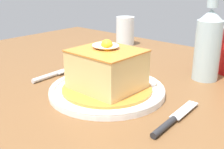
# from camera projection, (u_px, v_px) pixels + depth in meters

# --- Properties ---
(dining_table) EXTENTS (1.40, 0.94, 0.75)m
(dining_table) POSITION_uv_depth(u_px,v_px,m) (124.00, 123.00, 0.72)
(dining_table) COLOR brown
(dining_table) RESTS_ON ground_plane
(main_plate) EXTENTS (0.26, 0.26, 0.02)m
(main_plate) POSITION_uv_depth(u_px,v_px,m) (106.00, 90.00, 0.64)
(main_plate) COLOR white
(main_plate) RESTS_ON dining_table
(sandwich_meal) EXTENTS (0.20, 0.20, 0.11)m
(sandwich_meal) POSITION_uv_depth(u_px,v_px,m) (106.00, 71.00, 0.63)
(sandwich_meal) COLOR orange
(sandwich_meal) RESTS_ON main_plate
(fork) EXTENTS (0.02, 0.14, 0.01)m
(fork) POSITION_uv_depth(u_px,v_px,m) (51.00, 75.00, 0.74)
(fork) COLOR silver
(fork) RESTS_ON dining_table
(knife) EXTENTS (0.03, 0.17, 0.01)m
(knife) POSITION_uv_depth(u_px,v_px,m) (170.00, 122.00, 0.51)
(knife) COLOR #262628
(knife) RESTS_ON dining_table
(beer_bottle_clear_far) EXTENTS (0.06, 0.06, 0.27)m
(beer_bottle_clear_far) POSITION_uv_depth(u_px,v_px,m) (208.00, 41.00, 0.70)
(beer_bottle_clear_far) COLOR #ADC6CC
(beer_bottle_clear_far) RESTS_ON dining_table
(drinking_glass) EXTENTS (0.07, 0.07, 0.10)m
(drinking_glass) POSITION_uv_depth(u_px,v_px,m) (125.00, 33.00, 1.07)
(drinking_glass) COLOR silver
(drinking_glass) RESTS_ON dining_table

